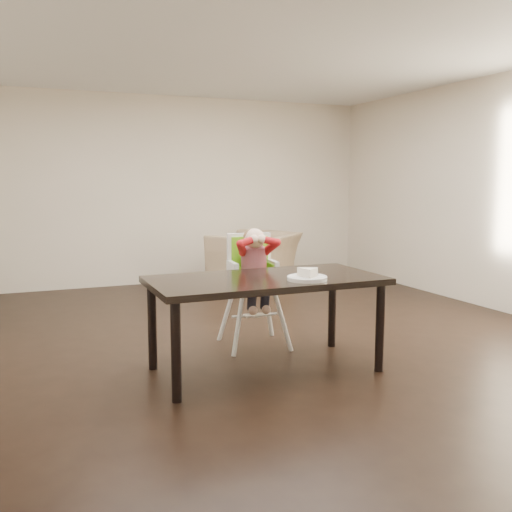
{
  "coord_description": "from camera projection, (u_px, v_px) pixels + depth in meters",
  "views": [
    {
      "loc": [
        -2.08,
        -4.68,
        1.5
      ],
      "look_at": [
        -0.16,
        -0.07,
        0.84
      ],
      "focal_mm": 40.0,
      "sensor_mm": 36.0,
      "label": 1
    }
  ],
  "objects": [
    {
      "name": "ground",
      "position": [
        269.0,
        344.0,
        5.27
      ],
      "size": [
        7.0,
        7.0,
        0.0
      ],
      "primitive_type": "plane",
      "color": "black",
      "rests_on": "ground"
    },
    {
      "name": "room_walls",
      "position": [
        270.0,
        140.0,
        5.02
      ],
      "size": [
        6.02,
        7.02,
        2.71
      ],
      "color": "beige",
      "rests_on": "ground"
    },
    {
      "name": "dining_table",
      "position": [
        265.0,
        287.0,
        4.45
      ],
      "size": [
        1.8,
        0.9,
        0.75
      ],
      "color": "black",
      "rests_on": "ground"
    },
    {
      "name": "high_chair",
      "position": [
        253.0,
        263.0,
        5.14
      ],
      "size": [
        0.49,
        0.49,
        1.08
      ],
      "rotation": [
        0.0,
        0.0,
        -0.09
      ],
      "color": "white",
      "rests_on": "ground"
    },
    {
      "name": "plate",
      "position": [
        308.0,
        276.0,
        4.32
      ],
      "size": [
        0.37,
        0.37,
        0.09
      ],
      "rotation": [
        0.0,
        0.0,
        0.23
      ],
      "color": "white",
      "rests_on": "dining_table"
    },
    {
      "name": "armchair",
      "position": [
        255.0,
        251.0,
        8.02
      ],
      "size": [
        1.37,
        1.36,
        1.02
      ],
      "primitive_type": "imported",
      "rotation": [
        0.0,
        0.0,
        3.9
      ],
      "color": "tan",
      "rests_on": "ground"
    }
  ]
}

